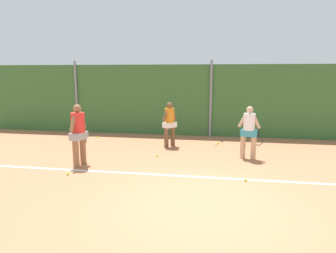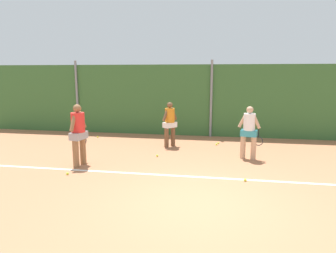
{
  "view_description": "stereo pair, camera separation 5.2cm",
  "coord_description": "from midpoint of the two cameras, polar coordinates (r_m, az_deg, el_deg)",
  "views": [
    {
      "loc": [
        0.28,
        -5.78,
        2.62
      ],
      "look_at": [
        -1.23,
        3.36,
        0.96
      ],
      "focal_mm": 32.23,
      "sensor_mm": 36.0,
      "label": 1
    },
    {
      "loc": [
        0.33,
        -5.77,
        2.62
      ],
      "look_at": [
        -1.23,
        3.36,
        0.96
      ],
      "focal_mm": 32.23,
      "sensor_mm": 36.0,
      "label": 2
    }
  ],
  "objects": [
    {
      "name": "fence_post_left",
      "position": [
        13.87,
        -16.71,
        5.37
      ],
      "size": [
        0.1,
        0.1,
        3.13
      ],
      "primitive_type": "cylinder",
      "color": "gray",
      "rests_on": "ground_plane"
    },
    {
      "name": "tennis_ball_1",
      "position": [
        13.01,
        -16.68,
        -1.74
      ],
      "size": [
        0.07,
        0.07,
        0.07
      ],
      "primitive_type": "sphere",
      "color": "#CCDB33",
      "rests_on": "ground_plane"
    },
    {
      "name": "player_backcourt_far",
      "position": [
        10.67,
        0.48,
        0.88
      ],
      "size": [
        0.51,
        0.55,
        1.6
      ],
      "rotation": [
        0.0,
        0.0,
        4.04
      ],
      "color": "brown",
      "rests_on": "ground_plane"
    },
    {
      "name": "tennis_ball_0",
      "position": [
        12.64,
        -13.04,
        -1.91
      ],
      "size": [
        0.07,
        0.07,
        0.07
      ],
      "primitive_type": "sphere",
      "color": "#CCDB33",
      "rests_on": "ground_plane"
    },
    {
      "name": "tennis_ball_9",
      "position": [
        12.8,
        -17.83,
        -1.99
      ],
      "size": [
        0.07,
        0.07,
        0.07
      ],
      "primitive_type": "sphere",
      "color": "#CCDB33",
      "rests_on": "ground_plane"
    },
    {
      "name": "tennis_ball_10",
      "position": [
        11.88,
        -16.58,
        -2.84
      ],
      "size": [
        0.07,
        0.07,
        0.07
      ],
      "primitive_type": "sphere",
      "color": "#CCDB33",
      "rests_on": "ground_plane"
    },
    {
      "name": "tennis_ball_4",
      "position": [
        11.3,
        14.03,
        -3.37
      ],
      "size": [
        0.07,
        0.07,
        0.07
      ],
      "primitive_type": "sphere",
      "color": "#CCDB33",
      "rests_on": "ground_plane"
    },
    {
      "name": "tennis_ball_11",
      "position": [
        9.57,
        -1.91,
        -5.52
      ],
      "size": [
        0.07,
        0.07,
        0.07
      ],
      "primitive_type": "sphere",
      "color": "#CCDB33",
      "rests_on": "ground_plane"
    },
    {
      "name": "tennis_ball_2",
      "position": [
        8.33,
        -18.3,
        -8.46
      ],
      "size": [
        0.07,
        0.07,
        0.07
      ],
      "primitive_type": "sphere",
      "color": "#CCDB33",
      "rests_on": "ground_plane"
    },
    {
      "name": "fence_post_center",
      "position": [
        12.44,
        8.29,
        5.19
      ],
      "size": [
        0.1,
        0.1,
        3.13
      ],
      "primitive_type": "cylinder",
      "color": "gray",
      "rests_on": "ground_plane"
    },
    {
      "name": "court_baseline_paint",
      "position": [
        7.8,
        6.98,
        -9.51
      ],
      "size": [
        14.79,
        0.1,
        0.01
      ],
      "primitive_type": "cube",
      "color": "white",
      "rests_on": "ground_plane"
    },
    {
      "name": "player_midcourt",
      "position": [
        9.45,
        15.25,
        -0.62
      ],
      "size": [
        0.76,
        0.39,
        1.63
      ],
      "rotation": [
        0.0,
        0.0,
        6.03
      ],
      "color": "tan",
      "rests_on": "ground_plane"
    },
    {
      "name": "hedge_fence_backdrop",
      "position": [
        12.62,
        8.3,
        4.85
      ],
      "size": [
        20.24,
        0.25,
        2.95
      ],
      "primitive_type": "cube",
      "color": "#386633",
      "rests_on": "ground_plane"
    },
    {
      "name": "tennis_ball_7",
      "position": [
        11.19,
        9.28,
        -3.34
      ],
      "size": [
        0.07,
        0.07,
        0.07
      ],
      "primitive_type": "sphere",
      "color": "#CCDB33",
      "rests_on": "ground_plane"
    },
    {
      "name": "tennis_ball_8",
      "position": [
        11.41,
        9.62,
        -3.09
      ],
      "size": [
        0.07,
        0.07,
        0.07
      ],
      "primitive_type": "sphere",
      "color": "#CCDB33",
      "rests_on": "ground_plane"
    },
    {
      "name": "tennis_ball_6",
      "position": [
        7.71,
        14.6,
        -9.77
      ],
      "size": [
        0.07,
        0.07,
        0.07
      ],
      "primitive_type": "sphere",
      "color": "#CCDB33",
      "rests_on": "ground_plane"
    },
    {
      "name": "player_foreground_near",
      "position": [
        8.82,
        -16.42,
        -0.94
      ],
      "size": [
        0.38,
        0.81,
        1.76
      ],
      "rotation": [
        0.0,
        0.0,
        1.42
      ],
      "color": "#8C603D",
      "rests_on": "ground_plane"
    },
    {
      "name": "ground_plane",
      "position": [
        8.21,
        7.13,
        -8.52
      ],
      "size": [
        31.14,
        31.14,
        0.0
      ],
      "primitive_type": "plane",
      "color": "#B2704C"
    }
  ]
}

